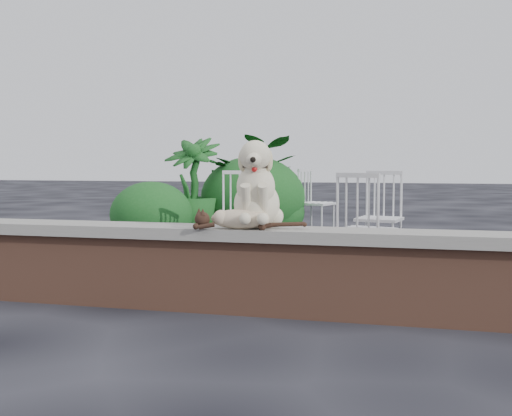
% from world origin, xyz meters
% --- Properties ---
extents(ground, '(60.00, 60.00, 0.00)m').
position_xyz_m(ground, '(0.00, 0.00, 0.00)').
color(ground, black).
rests_on(ground, ground).
extents(brick_wall, '(6.00, 0.30, 0.50)m').
position_xyz_m(brick_wall, '(0.00, 0.00, 0.25)').
color(brick_wall, brown).
rests_on(brick_wall, ground).
extents(capstone, '(6.20, 0.40, 0.08)m').
position_xyz_m(capstone, '(0.00, 0.00, 0.54)').
color(capstone, slate).
rests_on(capstone, brick_wall).
extents(dog, '(0.48, 0.58, 0.60)m').
position_xyz_m(dog, '(-0.72, 0.03, 0.88)').
color(dog, beige).
rests_on(dog, capstone).
extents(cat, '(0.90, 0.36, 0.15)m').
position_xyz_m(cat, '(-0.80, -0.12, 0.65)').
color(cat, tan).
rests_on(cat, capstone).
extents(chair_c, '(0.71, 0.71, 0.94)m').
position_xyz_m(chair_c, '(-0.09, 1.26, 0.47)').
color(chair_c, white).
rests_on(chair_c, ground).
extents(chair_b, '(0.65, 0.65, 0.94)m').
position_xyz_m(chair_b, '(-0.05, 2.39, 0.47)').
color(chair_b, white).
rests_on(chair_b, ground).
extents(chair_a, '(0.65, 0.65, 0.94)m').
position_xyz_m(chair_a, '(-1.54, 2.35, 0.47)').
color(chair_a, white).
rests_on(chair_a, ground).
extents(chair_e, '(0.71, 0.71, 0.94)m').
position_xyz_m(chair_e, '(-1.08, 4.73, 0.47)').
color(chair_e, white).
rests_on(chair_e, ground).
extents(potted_plant_a, '(1.56, 1.46, 1.41)m').
position_xyz_m(potted_plant_a, '(-2.04, 4.71, 0.71)').
color(potted_plant_a, '#164F1B').
rests_on(potted_plant_a, ground).
extents(potted_plant_b, '(0.87, 0.87, 1.37)m').
position_xyz_m(potted_plant_b, '(-2.68, 3.99, 0.69)').
color(potted_plant_b, '#164F1B').
rests_on(potted_plant_b, ground).
extents(shrubbery, '(2.26, 2.45, 1.18)m').
position_xyz_m(shrubbery, '(-2.14, 4.24, 0.46)').
color(shrubbery, '#164F1B').
rests_on(shrubbery, ground).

